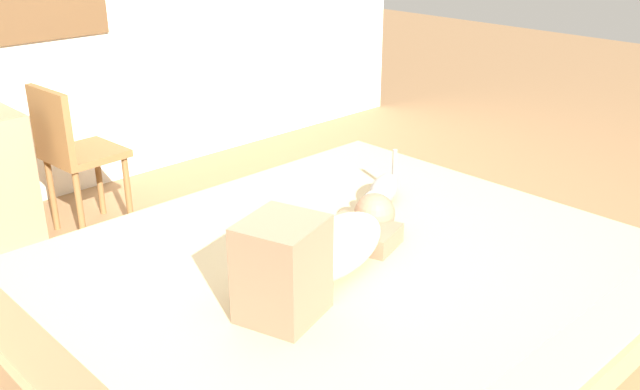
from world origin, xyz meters
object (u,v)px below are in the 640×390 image
Objects in this scene: bed at (336,306)px; person_lying at (324,250)px; chair_by_desk at (72,149)px; cat at (383,191)px.

bed is 0.42m from person_lying.
bed is at bearing -83.89° from chair_by_desk.
cat reaches higher than bed.
cat is 0.39× the size of chair_by_desk.
person_lying is 2.77× the size of cat.
bed is 2.56× the size of chair_by_desk.
cat is (0.47, 0.18, 0.32)m from bed.
chair_by_desk is (-0.20, 1.86, 0.26)m from bed.
chair_by_desk is at bearing 90.40° from person_lying.
person_lying is (-0.19, -0.12, 0.36)m from bed.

